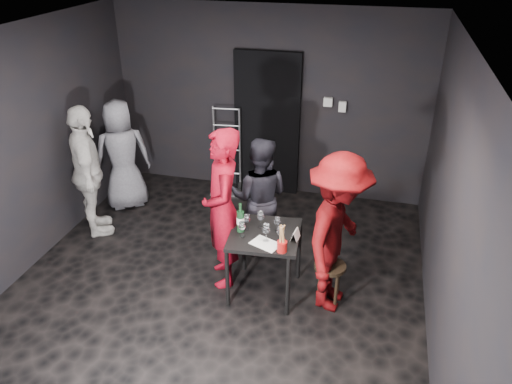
% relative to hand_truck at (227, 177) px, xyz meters
% --- Properties ---
extents(floor, '(4.50, 5.00, 0.02)m').
position_rel_hand_truck_xyz_m(floor, '(0.57, -2.25, -0.23)').
color(floor, black).
rests_on(floor, ground).
extents(ceiling, '(4.50, 5.00, 0.02)m').
position_rel_hand_truck_xyz_m(ceiling, '(0.57, -2.25, 2.47)').
color(ceiling, silver).
rests_on(ceiling, ground).
extents(wall_back, '(4.50, 0.04, 2.70)m').
position_rel_hand_truck_xyz_m(wall_back, '(0.57, 0.25, 1.12)').
color(wall_back, black).
rests_on(wall_back, ground).
extents(wall_front, '(4.50, 0.04, 2.70)m').
position_rel_hand_truck_xyz_m(wall_front, '(0.57, -4.75, 1.12)').
color(wall_front, black).
rests_on(wall_front, ground).
extents(wall_left, '(0.04, 5.00, 2.70)m').
position_rel_hand_truck_xyz_m(wall_left, '(-1.68, -2.25, 1.12)').
color(wall_left, black).
rests_on(wall_left, ground).
extents(wall_right, '(0.04, 5.00, 2.70)m').
position_rel_hand_truck_xyz_m(wall_right, '(2.82, -2.25, 1.12)').
color(wall_right, black).
rests_on(wall_right, ground).
extents(doorway, '(0.95, 0.10, 2.10)m').
position_rel_hand_truck_xyz_m(doorway, '(0.57, 0.19, 0.82)').
color(doorway, black).
rests_on(doorway, ground).
extents(wallbox_upper, '(0.12, 0.06, 0.12)m').
position_rel_hand_truck_xyz_m(wallbox_upper, '(1.42, 0.20, 1.22)').
color(wallbox_upper, '#B7B7B2').
rests_on(wallbox_upper, wall_back).
extents(wallbox_lower, '(0.10, 0.06, 0.14)m').
position_rel_hand_truck_xyz_m(wallbox_lower, '(1.62, 0.20, 1.17)').
color(wallbox_lower, '#B7B7B2').
rests_on(wallbox_lower, wall_back).
extents(hand_truck, '(0.44, 0.36, 1.31)m').
position_rel_hand_truck_xyz_m(hand_truck, '(0.00, 0.00, 0.00)').
color(hand_truck, '#B2B2B7').
rests_on(hand_truck, floor).
extents(tasting_table, '(0.72, 0.72, 0.75)m').
position_rel_hand_truck_xyz_m(tasting_table, '(1.10, -2.18, 0.42)').
color(tasting_table, black).
rests_on(tasting_table, floor).
extents(stool, '(0.33, 0.33, 0.47)m').
position_rel_hand_truck_xyz_m(stool, '(1.80, -2.18, 0.14)').
color(stool, black).
rests_on(stool, floor).
extents(server_red, '(0.79, 0.94, 2.18)m').
position_rel_hand_truck_xyz_m(server_red, '(0.61, -2.06, 0.86)').
color(server_red, maroon).
rests_on(server_red, floor).
extents(woman_black, '(0.74, 0.45, 1.47)m').
position_rel_hand_truck_xyz_m(woman_black, '(0.86, -1.41, 0.50)').
color(woman_black, black).
rests_on(woman_black, floor).
extents(man_maroon, '(0.81, 1.36, 1.98)m').
position_rel_hand_truck_xyz_m(man_maroon, '(1.85, -2.18, 0.76)').
color(man_maroon, '#560608').
rests_on(man_maroon, floor).
extents(bystander_cream, '(1.12, 1.26, 1.98)m').
position_rel_hand_truck_xyz_m(bystander_cream, '(-1.32, -1.54, 0.76)').
color(bystander_cream, silver).
rests_on(bystander_cream, floor).
extents(bystander_grey, '(0.90, 0.82, 1.63)m').
position_rel_hand_truck_xyz_m(bystander_grey, '(-1.25, -0.79, 0.58)').
color(bystander_grey, slate).
rests_on(bystander_grey, floor).
extents(tasting_mat, '(0.34, 0.29, 0.00)m').
position_rel_hand_truck_xyz_m(tasting_mat, '(1.16, -2.37, 0.52)').
color(tasting_mat, white).
rests_on(tasting_mat, tasting_table).
extents(wine_glass_a, '(0.08, 0.08, 0.19)m').
position_rel_hand_truck_xyz_m(wine_glass_a, '(0.89, -2.30, 0.61)').
color(wine_glass_a, white).
rests_on(wine_glass_a, tasting_table).
extents(wine_glass_b, '(0.09, 0.09, 0.19)m').
position_rel_hand_truck_xyz_m(wine_glass_b, '(0.91, -2.15, 0.61)').
color(wine_glass_b, white).
rests_on(wine_glass_b, tasting_table).
extents(wine_glass_c, '(0.10, 0.10, 0.21)m').
position_rel_hand_truck_xyz_m(wine_glass_c, '(1.04, -2.08, 0.62)').
color(wine_glass_c, white).
rests_on(wine_glass_c, tasting_table).
extents(wine_glass_d, '(0.10, 0.10, 0.22)m').
position_rel_hand_truck_xyz_m(wine_glass_d, '(1.15, -2.32, 0.63)').
color(wine_glass_d, white).
rests_on(wine_glass_d, tasting_table).
extents(wine_glass_e, '(0.09, 0.09, 0.21)m').
position_rel_hand_truck_xyz_m(wine_glass_e, '(1.30, -2.32, 0.62)').
color(wine_glass_e, white).
rests_on(wine_glass_e, tasting_table).
extents(wine_glass_f, '(0.08, 0.08, 0.19)m').
position_rel_hand_truck_xyz_m(wine_glass_f, '(1.22, -2.12, 0.61)').
color(wine_glass_f, white).
rests_on(wine_glass_f, tasting_table).
extents(wine_bottle, '(0.08, 0.08, 0.33)m').
position_rel_hand_truck_xyz_m(wine_bottle, '(0.85, -2.20, 0.64)').
color(wine_bottle, black).
rests_on(wine_bottle, tasting_table).
extents(breadstick_cup, '(0.10, 0.10, 0.31)m').
position_rel_hand_truck_xyz_m(breadstick_cup, '(1.34, -2.45, 0.66)').
color(breadstick_cup, '#AD1412').
rests_on(breadstick_cup, tasting_table).
extents(reserved_card, '(0.10, 0.15, 0.11)m').
position_rel_hand_truck_xyz_m(reserved_card, '(1.41, -2.21, 0.57)').
color(reserved_card, white).
rests_on(reserved_card, tasting_table).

